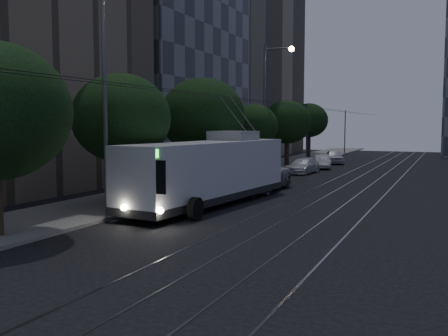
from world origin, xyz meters
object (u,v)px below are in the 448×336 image
(car_white_b, at_px, (303,166))
(car_white_c, at_px, (322,162))
(car_white_a, at_px, (261,172))
(streetlamp_near, at_px, (112,71))
(car_white_d, at_px, (334,157))
(trolleybus, at_px, (211,171))
(pickup_silver, at_px, (257,177))
(streetlamp_far, at_px, (270,97))

(car_white_b, relative_size, car_white_c, 1.12)
(car_white_a, xyz_separation_m, car_white_c, (1.60, 11.98, -0.03))
(car_white_a, bearing_deg, streetlamp_near, -72.72)
(car_white_d, distance_m, streetlamp_near, 34.63)
(trolleybus, xyz_separation_m, car_white_a, (-1.40, 11.12, -1.04))
(streetlamp_near, bearing_deg, car_white_d, 85.92)
(pickup_silver, xyz_separation_m, streetlamp_far, (-2.68, 9.87, 5.45))
(trolleybus, bearing_deg, car_white_a, 102.59)
(pickup_silver, distance_m, car_white_c, 17.07)
(streetlamp_near, bearing_deg, car_white_b, 84.15)
(car_white_c, relative_size, car_white_d, 0.90)
(car_white_d, relative_size, streetlamp_far, 0.41)
(car_white_c, height_order, streetlamp_far, streetlamp_far)
(car_white_b, bearing_deg, streetlamp_near, -90.05)
(car_white_d, bearing_deg, car_white_c, -104.80)
(trolleybus, relative_size, car_white_d, 2.89)
(trolleybus, bearing_deg, car_white_d, 95.50)
(streetlamp_near, bearing_deg, pickup_silver, 75.93)
(car_white_c, height_order, streetlamp_near, streetlamp_near)
(car_white_b, distance_m, car_white_d, 11.57)
(trolleybus, bearing_deg, car_white_b, 95.96)
(streetlamp_near, distance_m, streetlamp_far, 20.55)
(pickup_silver, height_order, streetlamp_near, streetlamp_near)
(trolleybus, height_order, streetlamp_near, streetlamp_near)
(car_white_d, height_order, streetlamp_near, streetlamp_near)
(trolleybus, relative_size, car_white_b, 2.88)
(car_white_c, distance_m, streetlamp_far, 9.54)
(car_white_b, distance_m, streetlamp_near, 23.35)
(streetlamp_far, bearing_deg, pickup_silver, -74.82)
(car_white_a, xyz_separation_m, car_white_b, (1.23, 6.74, -0.04))
(car_white_a, bearing_deg, car_white_c, 103.58)
(car_white_d, bearing_deg, trolleybus, -106.93)
(streetlamp_near, bearing_deg, car_white_c, 84.49)
(car_white_d, bearing_deg, car_white_a, -111.25)
(pickup_silver, distance_m, car_white_b, 11.83)
(car_white_a, height_order, streetlamp_far, streetlamp_far)
(car_white_a, height_order, car_white_b, car_white_a)
(car_white_a, xyz_separation_m, streetlamp_far, (-1.08, 4.79, 5.64))
(pickup_silver, bearing_deg, car_white_b, 91.58)
(pickup_silver, distance_m, streetlamp_near, 12.32)
(car_white_a, distance_m, streetlamp_near, 16.81)
(car_white_b, relative_size, streetlamp_near, 0.41)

